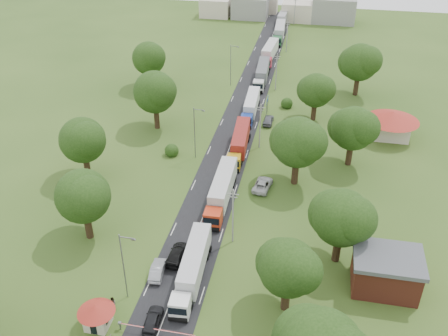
% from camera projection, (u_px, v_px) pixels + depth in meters
% --- Properties ---
extents(ground, '(260.00, 260.00, 0.00)m').
position_uv_depth(ground, '(206.00, 208.00, 78.33)').
color(ground, '#2E4A18').
rests_on(ground, ground).
extents(road, '(8.00, 200.00, 0.04)m').
position_uv_depth(road, '(230.00, 147.00, 94.98)').
color(road, black).
rests_on(road, ground).
extents(boom_barrier, '(9.22, 0.35, 1.18)m').
position_uv_depth(boom_barrier, '(146.00, 328.00, 57.27)').
color(boom_barrier, slate).
rests_on(boom_barrier, ground).
extents(guard_booth, '(4.40, 4.40, 3.45)m').
position_uv_depth(guard_booth, '(97.00, 313.00, 57.56)').
color(guard_booth, beige).
rests_on(guard_booth, ground).
extents(info_sign, '(0.12, 3.10, 4.10)m').
position_uv_depth(info_sign, '(267.00, 103.00, 105.02)').
color(info_sign, slate).
rests_on(info_sign, ground).
extents(pole_1, '(1.60, 0.24, 9.00)m').
position_uv_depth(pole_1, '(233.00, 215.00, 69.11)').
color(pole_1, gray).
rests_on(pole_1, ground).
extents(pole_2, '(1.60, 0.24, 9.00)m').
position_uv_depth(pole_2, '(260.00, 125.00, 92.42)').
color(pole_2, gray).
rests_on(pole_2, ground).
extents(pole_3, '(1.60, 0.24, 9.00)m').
position_uv_depth(pole_3, '(276.00, 71.00, 115.73)').
color(pole_3, gray).
rests_on(pole_3, ground).
extents(pole_4, '(1.60, 0.24, 9.00)m').
position_uv_depth(pole_4, '(287.00, 36.00, 139.04)').
color(pole_4, gray).
rests_on(pole_4, ground).
extents(pole_5, '(1.60, 0.24, 9.00)m').
position_uv_depth(pole_5, '(295.00, 10.00, 162.35)').
color(pole_5, gray).
rests_on(pole_5, ground).
extents(lamp_0, '(2.03, 0.22, 10.00)m').
position_uv_depth(lamp_0, '(124.00, 264.00, 59.63)').
color(lamp_0, slate).
rests_on(lamp_0, ground).
extents(lamp_1, '(2.03, 0.22, 10.00)m').
position_uv_depth(lamp_1, '(195.00, 131.00, 88.77)').
color(lamp_1, slate).
rests_on(lamp_1, ground).
extents(lamp_2, '(2.03, 0.22, 10.00)m').
position_uv_depth(lamp_2, '(231.00, 63.00, 117.91)').
color(lamp_2, slate).
rests_on(lamp_2, ground).
extents(tree_2, '(8.00, 8.00, 10.10)m').
position_uv_depth(tree_2, '(288.00, 267.00, 57.65)').
color(tree_2, '#382616').
rests_on(tree_2, ground).
extents(tree_3, '(8.80, 8.80, 11.07)m').
position_uv_depth(tree_3, '(342.00, 217.00, 64.67)').
color(tree_3, '#382616').
rests_on(tree_3, ground).
extents(tree_4, '(9.60, 9.60, 12.05)m').
position_uv_depth(tree_4, '(298.00, 142.00, 80.49)').
color(tree_4, '#382616').
rests_on(tree_4, ground).
extents(tree_5, '(8.80, 8.80, 11.07)m').
position_uv_depth(tree_5, '(353.00, 128.00, 85.98)').
color(tree_5, '#382616').
rests_on(tree_5, ground).
extents(tree_6, '(8.00, 8.00, 10.10)m').
position_uv_depth(tree_6, '(316.00, 90.00, 101.61)').
color(tree_6, '#382616').
rests_on(tree_6, ground).
extents(tree_7, '(9.60, 9.60, 12.05)m').
position_uv_depth(tree_7, '(360.00, 62.00, 111.97)').
color(tree_7, '#382616').
rests_on(tree_7, ground).
extents(tree_10, '(8.80, 8.80, 11.07)m').
position_uv_depth(tree_10, '(83.00, 195.00, 68.80)').
color(tree_10, '#382616').
rests_on(tree_10, ground).
extents(tree_11, '(8.80, 8.80, 11.07)m').
position_uv_depth(tree_11, '(83.00, 140.00, 82.45)').
color(tree_11, '#382616').
rests_on(tree_11, ground).
extents(tree_12, '(9.60, 9.60, 12.05)m').
position_uv_depth(tree_12, '(155.00, 92.00, 97.79)').
color(tree_12, '#382616').
rests_on(tree_12, ground).
extents(tree_13, '(8.80, 8.80, 11.07)m').
position_uv_depth(tree_13, '(149.00, 58.00, 116.08)').
color(tree_13, '#382616').
rests_on(tree_13, ground).
extents(house_brick, '(8.60, 6.60, 5.20)m').
position_uv_depth(house_brick, '(386.00, 272.00, 62.63)').
color(house_brick, maroon).
rests_on(house_brick, ground).
extents(house_cream, '(10.08, 10.08, 5.80)m').
position_uv_depth(house_cream, '(392.00, 121.00, 96.40)').
color(house_cream, beige).
rests_on(house_cream, ground).
extents(distant_town, '(52.00, 8.00, 8.00)m').
position_uv_depth(distant_town, '(281.00, 9.00, 167.95)').
color(distant_town, gray).
rests_on(distant_town, ground).
extents(truck_0, '(3.07, 14.44, 3.99)m').
position_uv_depth(truck_0, '(193.00, 267.00, 64.09)').
color(truck_0, white).
rests_on(truck_0, ground).
extents(truck_1, '(2.81, 15.26, 4.23)m').
position_uv_depth(truck_1, '(222.00, 190.00, 78.69)').
color(truck_1, red).
rests_on(truck_1, ground).
extents(truck_2, '(3.25, 14.67, 4.05)m').
position_uv_depth(truck_2, '(240.00, 142.00, 92.17)').
color(truck_2, '#B98915').
rests_on(truck_2, ground).
extents(truck_3, '(2.80, 13.88, 3.84)m').
position_uv_depth(truck_3, '(251.00, 106.00, 105.93)').
color(truck_3, navy).
rests_on(truck_3, ground).
extents(truck_4, '(3.14, 14.88, 4.11)m').
position_uv_depth(truck_4, '(262.00, 74.00, 121.43)').
color(truck_4, silver).
rests_on(truck_4, ground).
extents(truck_5, '(3.39, 15.07, 4.16)m').
position_uv_depth(truck_5, '(270.00, 52.00, 134.53)').
color(truck_5, '#BC1C3C').
rests_on(truck_5, ground).
extents(truck_6, '(3.29, 15.65, 4.33)m').
position_uv_depth(truck_6, '(279.00, 32.00, 149.83)').
color(truck_6, '#225A31').
rests_on(truck_6, ground).
extents(truck_7, '(2.91, 14.25, 3.94)m').
position_uv_depth(truck_7, '(283.00, 18.00, 163.50)').
color(truck_7, silver).
rests_on(truck_7, ground).
extents(car_lane_front, '(2.09, 4.59, 1.53)m').
position_uv_depth(car_lane_front, '(153.00, 319.00, 58.53)').
color(car_lane_front, black).
rests_on(car_lane_front, ground).
extents(car_lane_mid, '(2.09, 4.75, 1.52)m').
position_uv_depth(car_lane_mid, '(158.00, 270.00, 65.57)').
color(car_lane_mid, gray).
rests_on(car_lane_mid, ground).
extents(car_lane_rear, '(2.39, 5.55, 1.59)m').
position_uv_depth(car_lane_rear, '(177.00, 254.00, 68.12)').
color(car_lane_rear, black).
rests_on(car_lane_rear, ground).
extents(car_verge_near, '(3.27, 5.79, 1.52)m').
position_uv_depth(car_verge_near, '(263.00, 185.00, 82.68)').
color(car_verge_near, silver).
rests_on(car_verge_near, ground).
extents(car_verge_far, '(2.02, 4.85, 1.64)m').
position_uv_depth(car_verge_far, '(268.00, 120.00, 102.95)').
color(car_verge_far, '#595B61').
rests_on(car_verge_far, ground).
extents(pedestrian_booth, '(1.08, 1.10, 1.79)m').
position_uv_depth(pedestrian_booth, '(113.00, 304.00, 60.44)').
color(pedestrian_booth, gray).
rests_on(pedestrian_booth, ground).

